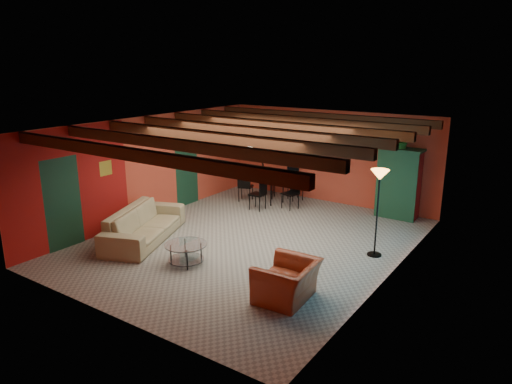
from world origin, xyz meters
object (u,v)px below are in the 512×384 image
Objects in this scene: armchair at (287,281)px; vase at (272,165)px; armoire at (399,184)px; dining_table at (272,186)px; potted_plant at (403,141)px; coffee_table at (186,254)px; floor_lamp at (377,213)px; sofa at (144,224)px.

vase is at bearing -149.05° from armchair.
armoire reaches higher than vase.
dining_table is 3.90m from potted_plant.
dining_table is at bearing -166.74° from armoire.
floor_lamp is (3.05, 2.61, 0.73)m from coffee_table.
potted_plant is at bearing 0.00° from armoire.
sofa is 3.02× the size of coffee_table.
potted_plant is (2.60, 5.47, 1.83)m from coffee_table.
sofa is 6.63m from armoire.
potted_plant reaches higher than floor_lamp.
coffee_table is at bearing -79.19° from dining_table.
vase is (-0.90, 4.69, 0.90)m from coffee_table.
armoire is 1.15m from potted_plant.
armchair is at bearing -54.99° from dining_table.
potted_plant is 2.37× the size of vase.
sofa is at bearing -130.91° from potted_plant.
dining_table is at bearing 152.22° from floor_lamp.
floor_lamp is at bearing -80.29° from armoire.
armchair is 0.55× the size of dining_table.
dining_table is 3.99× the size of potted_plant.
sofa is at bearing 164.75° from coffee_table.
dining_table is (-3.38, 4.82, 0.16)m from armchair.
dining_table is at bearing 100.81° from coffee_table.
armoire is 0.95× the size of floor_lamp.
potted_plant is at bearing -63.02° from sofa.
armchair is 5.63m from armoire.
potted_plant reaches higher than armoire.
potted_plant is (3.50, 0.78, 1.54)m from dining_table.
dining_table is 1.08× the size of armoire.
armoire reaches higher than sofa.
coffee_table is 6.09m from armoire.
sofa is 12.67× the size of vase.
armoire reaches higher than coffee_table.
armoire is at bearing -63.02° from sofa.
dining_table is (0.83, 4.22, 0.13)m from sofa.
coffee_table is at bearing -139.46° from floor_lamp.
floor_lamp reaches higher than armoire.
sofa is 2.44× the size of armchair.
armchair is 5.94m from vase.
floor_lamp is at bearing 40.54° from coffee_table.
potted_plant is 3.70m from vase.
vase reaches higher than dining_table.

